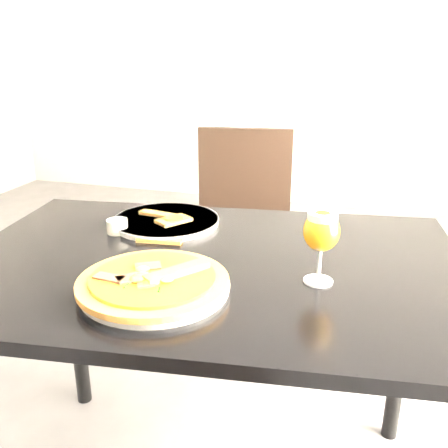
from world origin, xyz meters
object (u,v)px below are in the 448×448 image
(dining_table, at_px, (209,293))
(pizza, at_px, (154,280))
(chair_far, at_px, (241,230))
(beer_glass, at_px, (322,232))

(dining_table, distance_m, pizza, 0.23)
(chair_far, height_order, pizza, chair_far)
(chair_far, xyz_separation_m, pizza, (0.09, -1.05, 0.28))
(pizza, bearing_deg, dining_table, 73.39)
(dining_table, bearing_deg, pizza, -113.89)
(dining_table, relative_size, beer_glass, 8.05)
(dining_table, height_order, pizza, pizza)
(dining_table, height_order, beer_glass, beer_glass)
(chair_far, relative_size, beer_glass, 5.63)
(dining_table, height_order, chair_far, chair_far)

